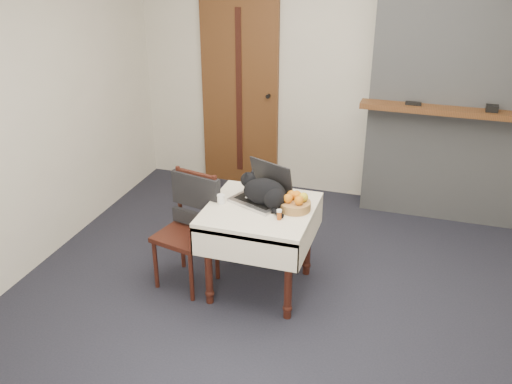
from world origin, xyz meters
The scene contains 12 objects.
ground centered at (0.00, 0.00, 0.00)m, with size 4.50×4.50×0.00m, color black.
room_shell centered at (0.00, 0.46, 1.76)m, with size 4.52×4.01×2.61m.
door centered at (-1.20, 1.97, 1.00)m, with size 0.82×0.10×2.00m.
chimney centered at (0.90, 1.85, 1.30)m, with size 1.62×0.48×2.60m.
side_table centered at (-0.39, 0.09, 0.59)m, with size 0.78×0.78×0.70m.
laptop centered at (-0.41, 0.22, 0.77)m, with size 0.48×0.45×0.28m.
cat centered at (-0.37, 0.14, 0.80)m, with size 0.42×0.35×0.23m.
cream_jar centered at (-0.69, 0.07, 0.73)m, with size 0.06×0.06×0.07m, color white.
pill_bottle centered at (-0.21, -0.05, 0.74)m, with size 0.04×0.04×0.08m.
fruit_basket centered at (-0.14, 0.13, 0.75)m, with size 0.23×0.23×0.13m.
desk_clutter centered at (-0.25, 0.10, 0.70)m, with size 0.15×0.02×0.01m, color black.
chair centered at (-0.94, 0.07, 0.57)m, with size 0.48×0.48×0.90m.
Camera 1 is at (0.71, -3.46, 2.58)m, focal length 40.00 mm.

